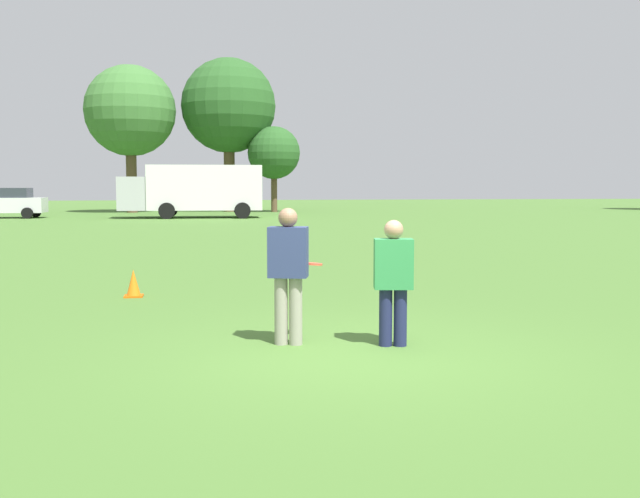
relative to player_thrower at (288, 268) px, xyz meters
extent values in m
plane|color=#47702D|center=(0.62, -0.58, -0.94)|extent=(186.16, 186.16, 0.00)
cylinder|color=gray|center=(-0.09, 0.02, -0.53)|extent=(0.16, 0.16, 0.83)
cylinder|color=gray|center=(0.09, -0.02, -0.53)|extent=(0.16, 0.16, 0.83)
cube|color=navy|center=(0.00, 0.00, 0.19)|extent=(0.52, 0.39, 0.61)
sphere|color=#8C664C|center=(0.00, 0.00, 0.61)|extent=(0.23, 0.23, 0.23)
cylinder|color=#1E234C|center=(1.33, -0.30, -0.59)|extent=(0.16, 0.16, 0.70)
cylinder|color=#1E234C|center=(1.15, -0.27, -0.59)|extent=(0.16, 0.16, 0.70)
cube|color=#338C4C|center=(1.24, -0.28, 0.06)|extent=(0.50, 0.34, 0.60)
sphere|color=tan|center=(1.24, -0.28, 0.47)|extent=(0.23, 0.23, 0.23)
cylinder|color=#E54C33|center=(0.33, 0.24, 0.02)|extent=(0.27, 0.27, 0.06)
cube|color=#D8590C|center=(-2.22, 4.24, -0.93)|extent=(0.32, 0.32, 0.03)
cone|color=orange|center=(-2.22, 4.24, -0.69)|extent=(0.24, 0.24, 0.45)
cube|color=silver|center=(-12.48, 37.64, -0.16)|extent=(4.25, 1.91, 0.90)
cube|color=#2D333D|center=(-12.23, 37.63, 0.56)|extent=(2.04, 1.69, 0.64)
cylinder|color=black|center=(-11.21, 36.60, -0.61)|extent=(0.67, 0.24, 0.66)
cylinder|color=black|center=(-11.16, 38.60, -0.61)|extent=(0.67, 0.24, 0.66)
cube|color=white|center=(-0.77, 36.06, 0.89)|extent=(6.86, 2.67, 2.70)
cube|color=#B2B2B7|center=(-4.96, 36.17, 0.54)|extent=(1.86, 2.35, 2.00)
cylinder|color=black|center=(-3.01, 34.75, -0.46)|extent=(0.97, 0.30, 0.96)
cylinder|color=black|center=(-2.94, 37.49, -0.46)|extent=(0.97, 0.30, 0.96)
cylinder|color=black|center=(1.41, 34.64, -0.46)|extent=(0.97, 0.30, 0.96)
cylinder|color=black|center=(1.48, 37.38, -0.46)|extent=(0.97, 0.30, 0.96)
cylinder|color=brown|center=(-5.97, 45.78, 1.34)|extent=(0.76, 0.76, 4.57)
sphere|color=#3D7033|center=(-5.97, 45.78, 6.40)|extent=(6.53, 6.53, 6.53)
cylinder|color=brown|center=(1.13, 46.77, 1.53)|extent=(0.82, 0.82, 4.94)
sphere|color=#285623|center=(1.13, 46.77, 7.00)|extent=(7.06, 7.06, 7.06)
cylinder|color=brown|center=(4.39, 45.48, 0.43)|extent=(0.46, 0.46, 2.74)
sphere|color=#285623|center=(4.39, 45.48, 3.46)|extent=(3.91, 3.91, 3.91)
camera|label=1|loc=(-1.04, -8.70, 0.99)|focal=40.79mm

